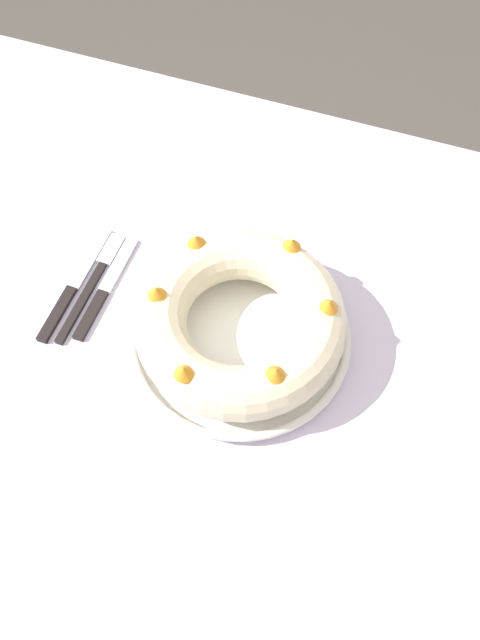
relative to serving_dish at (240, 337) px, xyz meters
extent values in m
plane|color=#4C4742|center=(-0.03, 0.01, -0.79)|extent=(8.00, 8.00, 0.00)
cube|color=silver|center=(-0.03, 0.01, -0.03)|extent=(1.34, 0.96, 0.03)
cylinder|color=brown|center=(-0.62, 0.42, -0.41)|extent=(0.06, 0.06, 0.74)
cylinder|color=white|center=(0.00, 0.00, -0.01)|extent=(0.30, 0.30, 0.01)
torus|color=white|center=(0.00, 0.00, 0.01)|extent=(0.32, 0.32, 0.01)
torus|color=beige|center=(0.00, 0.00, 0.05)|extent=(0.29, 0.29, 0.07)
cone|color=orange|center=(0.03, 0.12, 0.09)|extent=(0.04, 0.04, 0.02)
cone|color=orange|center=(-0.09, 0.08, 0.09)|extent=(0.04, 0.04, 0.02)
cone|color=orange|center=(-0.11, -0.02, 0.09)|extent=(0.03, 0.03, 0.02)
cone|color=orange|center=(-0.03, -0.11, 0.09)|extent=(0.03, 0.03, 0.02)
cone|color=orange|center=(0.07, -0.08, 0.09)|extent=(0.03, 0.03, 0.02)
cone|color=orange|center=(0.11, 0.04, 0.09)|extent=(0.04, 0.04, 0.02)
cube|color=black|center=(-0.24, -0.02, -0.01)|extent=(0.01, 0.15, 0.01)
cube|color=silver|center=(-0.24, 0.08, -0.01)|extent=(0.02, 0.06, 0.01)
cube|color=black|center=(-0.27, -0.05, -0.01)|extent=(0.02, 0.10, 0.01)
cube|color=silver|center=(-0.27, 0.06, -0.01)|extent=(0.02, 0.12, 0.00)
cube|color=black|center=(-0.22, -0.04, -0.01)|extent=(0.02, 0.09, 0.01)
cube|color=silver|center=(-0.22, 0.06, -0.01)|extent=(0.02, 0.11, 0.00)
camera|label=1|loc=(0.14, -0.39, 0.78)|focal=35.00mm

